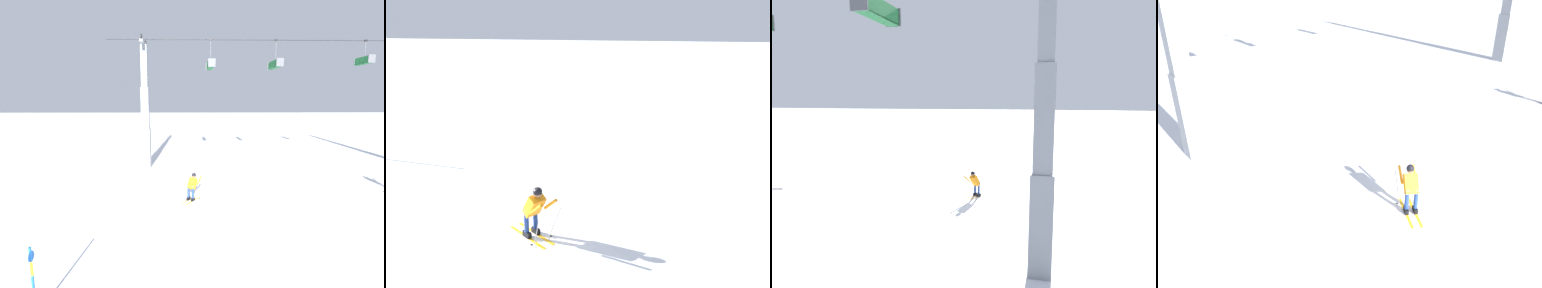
% 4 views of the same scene
% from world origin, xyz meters
% --- Properties ---
extents(ground_plane, '(260.00, 260.00, 0.00)m').
position_xyz_m(ground_plane, '(0.00, 0.00, 0.00)').
color(ground_plane, white).
extents(skier_carving_main, '(1.35, 1.68, 1.68)m').
position_xyz_m(skier_carving_main, '(0.10, 1.20, 0.90)').
color(skier_carving_main, yellow).
rests_on(skier_carving_main, ground_plane).
extents(lift_tower_near, '(0.74, 2.75, 10.65)m').
position_xyz_m(lift_tower_near, '(-3.63, 9.25, 4.45)').
color(lift_tower_near, gray).
rests_on(lift_tower_near, ground_plane).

